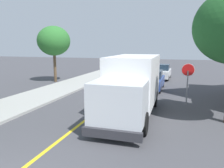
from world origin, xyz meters
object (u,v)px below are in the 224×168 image
at_px(street_tree_down_block, 54,41).
at_px(parked_car_mid, 162,72).
at_px(parked_car_near, 152,80).
at_px(stop_sign, 188,76).
at_px(box_truck, 132,83).

bearing_deg(street_tree_down_block, parked_car_mid, 27.46).
bearing_deg(street_tree_down_block, parked_car_near, -5.85).
relative_size(parked_car_near, street_tree_down_block, 0.76).
distance_m(parked_car_mid, stop_sign, 11.14).
height_order(parked_car_mid, stop_sign, stop_sign).
xyz_separation_m(parked_car_mid, street_tree_down_block, (-10.59, -5.51, 3.46)).
bearing_deg(box_truck, parked_car_near, 88.63).
distance_m(box_truck, parked_car_near, 7.51).
bearing_deg(parked_car_near, street_tree_down_block, 174.15).
bearing_deg(parked_car_mid, stop_sign, -77.14).
bearing_deg(parked_car_near, box_truck, -91.37).
height_order(parked_car_near, street_tree_down_block, street_tree_down_block).
xyz_separation_m(box_truck, parked_car_near, (0.18, 7.44, -0.97)).
bearing_deg(box_truck, street_tree_down_block, 139.99).
bearing_deg(street_tree_down_block, stop_sign, -22.09).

